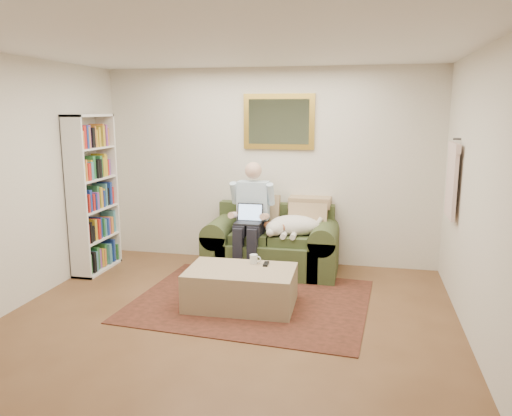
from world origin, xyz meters
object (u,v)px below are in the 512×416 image
(sleeping_dog, at_px, (294,225))
(sofa, at_px, (272,249))
(coffee_mug, at_px, (254,259))
(laptop, at_px, (249,218))
(seated_man, at_px, (250,219))
(bookshelf, at_px, (93,194))
(ottoman, at_px, (241,288))

(sleeping_dog, bearing_deg, sofa, 164.26)
(coffee_mug, bearing_deg, laptop, 106.70)
(laptop, bearing_deg, sleeping_dog, 13.64)
(seated_man, height_order, sleeping_dog, seated_man)
(sofa, height_order, sleeping_dog, sofa)
(laptop, bearing_deg, sofa, 41.02)
(seated_man, bearing_deg, sofa, 31.45)
(sofa, height_order, bookshelf, bookshelf)
(sofa, bearing_deg, ottoman, -94.59)
(sleeping_dog, height_order, ottoman, sleeping_dog)
(sofa, distance_m, sleeping_dog, 0.47)
(coffee_mug, distance_m, bookshelf, 2.36)
(seated_man, relative_size, sleeping_dog, 2.04)
(seated_man, relative_size, coffee_mug, 14.06)
(laptop, distance_m, coffee_mug, 0.88)
(sofa, xyz_separation_m, ottoman, (-0.10, -1.24, -0.08))
(laptop, relative_size, ottoman, 0.29)
(seated_man, xyz_separation_m, laptop, (-0.00, -0.06, 0.03))
(ottoman, height_order, bookshelf, bookshelf)
(laptop, height_order, ottoman, laptop)
(sofa, xyz_separation_m, laptop, (-0.25, -0.22, 0.45))
(seated_man, xyz_separation_m, coffee_mug, (0.24, -0.86, -0.24))
(seated_man, height_order, bookshelf, bookshelf)
(sofa, xyz_separation_m, coffee_mug, (-0.01, -1.02, 0.17))
(sofa, relative_size, sleeping_dog, 2.43)
(laptop, distance_m, sleeping_dog, 0.57)
(sleeping_dog, bearing_deg, laptop, -166.36)
(ottoman, xyz_separation_m, bookshelf, (-2.14, 0.80, 0.80))
(seated_man, distance_m, ottoman, 1.20)
(sleeping_dog, bearing_deg, bookshelf, -171.96)
(seated_man, distance_m, sleeping_dog, 0.56)
(seated_man, distance_m, bookshelf, 2.03)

